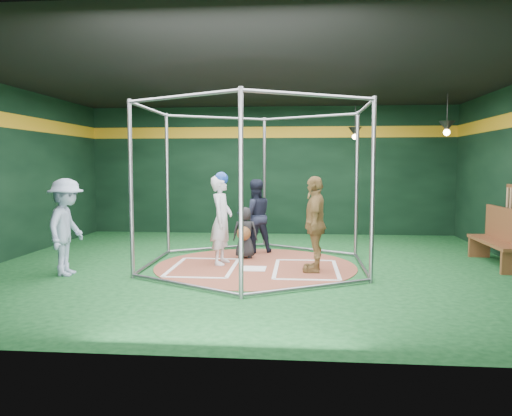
# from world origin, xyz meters

# --- Properties ---
(room_shell) EXTENTS (10.10, 9.10, 3.53)m
(room_shell) POSITION_xyz_m (0.00, 0.01, 1.75)
(room_shell) COLOR #0D3D18
(room_shell) RESTS_ON ground
(clay_disc) EXTENTS (3.80, 3.80, 0.01)m
(clay_disc) POSITION_xyz_m (0.00, 0.00, 0.01)
(clay_disc) COLOR brown
(clay_disc) RESTS_ON ground
(home_plate) EXTENTS (0.43, 0.43, 0.01)m
(home_plate) POSITION_xyz_m (0.00, -0.30, 0.02)
(home_plate) COLOR white
(home_plate) RESTS_ON clay_disc
(batter_box_left) EXTENTS (1.17, 1.77, 0.01)m
(batter_box_left) POSITION_xyz_m (-0.95, -0.25, 0.02)
(batter_box_left) COLOR white
(batter_box_left) RESTS_ON clay_disc
(batter_box_right) EXTENTS (1.17, 1.77, 0.01)m
(batter_box_right) POSITION_xyz_m (0.95, -0.25, 0.02)
(batter_box_right) COLOR white
(batter_box_right) RESTS_ON clay_disc
(batting_cage) EXTENTS (4.05, 4.67, 3.00)m
(batting_cage) POSITION_xyz_m (-0.00, -0.00, 1.50)
(batting_cage) COLOR gray
(batting_cage) RESTS_ON ground
(pendant_lamp_near) EXTENTS (0.34, 0.34, 0.90)m
(pendant_lamp_near) POSITION_xyz_m (2.20, 3.60, 2.74)
(pendant_lamp_near) COLOR black
(pendant_lamp_near) RESTS_ON room_shell
(pendant_lamp_far) EXTENTS (0.34, 0.34, 0.90)m
(pendant_lamp_far) POSITION_xyz_m (4.00, 2.00, 2.74)
(pendant_lamp_far) COLOR black
(pendant_lamp_far) RESTS_ON room_shell
(batter_figure) EXTENTS (0.48, 0.67, 1.77)m
(batter_figure) POSITION_xyz_m (-0.67, 0.12, 0.89)
(batter_figure) COLOR silver
(batter_figure) RESTS_ON clay_disc
(visitor_leopard) EXTENTS (0.48, 1.03, 1.71)m
(visitor_leopard) POSITION_xyz_m (1.10, -0.38, 0.87)
(visitor_leopard) COLOR #B08A4B
(visitor_leopard) RESTS_ON clay_disc
(catcher_figure) EXTENTS (0.52, 0.56, 1.05)m
(catcher_figure) POSITION_xyz_m (-0.28, 0.75, 0.54)
(catcher_figure) COLOR black
(catcher_figure) RESTS_ON clay_disc
(umpire) EXTENTS (0.94, 0.84, 1.59)m
(umpire) POSITION_xyz_m (-0.15, 1.45, 0.81)
(umpire) COLOR black
(umpire) RESTS_ON clay_disc
(bystander_blue) EXTENTS (0.68, 1.12, 1.68)m
(bystander_blue) POSITION_xyz_m (-3.20, -1.02, 0.84)
(bystander_blue) COLOR #91A3C0
(bystander_blue) RESTS_ON ground
(dugout_bench) EXTENTS (0.44, 1.89, 1.10)m
(dugout_bench) POSITION_xyz_m (4.64, 0.51, 0.56)
(dugout_bench) COLOR brown
(dugout_bench) RESTS_ON ground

